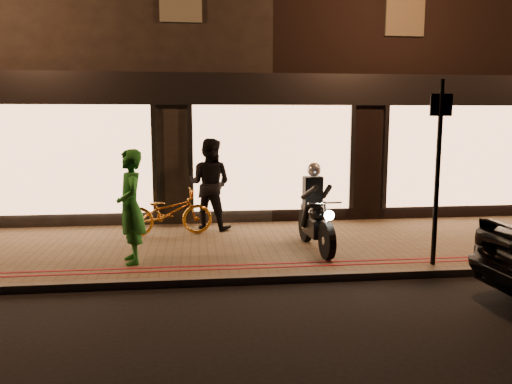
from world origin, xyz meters
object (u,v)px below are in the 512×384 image
Objects in this scene: motorcycle at (315,216)px; sign_post at (438,163)px; bicycle_gold at (168,212)px; person_green at (131,207)px.

sign_post is (1.72, -1.18, 1.06)m from motorcycle.
motorcycle is 3.10m from bicycle_gold.
person_green reaches higher than bicycle_gold.
sign_post reaches higher than person_green.
bicycle_gold is at bearing 149.76° from sign_post.
person_green is at bearing 172.26° from sign_post.
motorcycle is 3.29m from person_green.
sign_post is at bearing 66.51° from person_green.
person_green reaches higher than motorcycle.
motorcycle is at bearing -124.77° from bicycle_gold.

